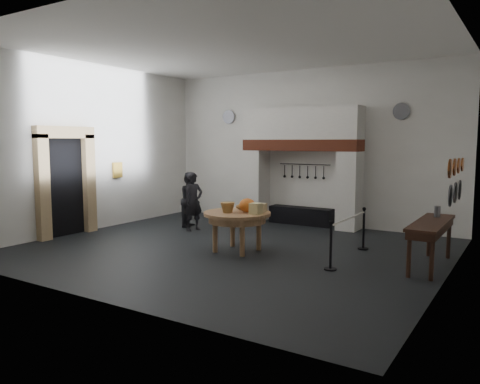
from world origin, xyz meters
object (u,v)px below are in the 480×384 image
Objects in this scene: visitor_far at (191,199)px; work_table at (237,214)px; barrier_post_near at (331,247)px; visitor_near at (193,201)px; side_table at (431,223)px; barrier_post_far at (364,230)px; iron_range at (301,216)px.

work_table is at bearing -144.97° from visitor_far.
barrier_post_near is at bearing -8.37° from work_table.
visitor_far is (-2.72, 1.82, -0.06)m from work_table.
visitor_near is 0.72× the size of side_table.
barrier_post_far is at bearing 90.00° from barrier_post_near.
iron_range is at bearing 93.46° from work_table.
iron_range is 3.36m from barrier_post_far.
visitor_near reaches higher than barrier_post_near.
barrier_post_far is (0.00, 2.00, 0.00)m from barrier_post_near.
barrier_post_near is (5.04, -2.16, -0.33)m from visitor_far.
barrier_post_near is at bearing -142.03° from side_table.
side_table is at bearing -26.86° from barrier_post_far.
side_table and barrier_post_far have the same top height.
barrier_post_far is at bearing -113.03° from visitor_far.
visitor_far is 6.66m from side_table.
barrier_post_near is at bearing -134.41° from visitor_far.
barrier_post_far is (-1.55, 0.79, -0.42)m from side_table.
iron_range is 0.86× the size of side_table.
visitor_near is (-2.09, -2.42, 0.54)m from iron_range.
visitor_near is 6.22m from side_table.
side_table is (6.19, -0.55, 0.08)m from visitor_near.
visitor_near is (-2.32, 1.42, -0.05)m from work_table.
barrier_post_near is at bearing -90.00° from barrier_post_far.
work_table is 1.64× the size of barrier_post_far.
barrier_post_far is at bearing -40.67° from iron_range.
visitor_near reaches higher than iron_range.
barrier_post_near reaches higher than work_table.
visitor_near reaches higher than visitor_far.
visitor_near is 1.77× the size of barrier_post_far.
visitor_far is 5.49m from barrier_post_near.
visitor_near is at bearing -130.80° from iron_range.
barrier_post_near and barrier_post_far have the same top height.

